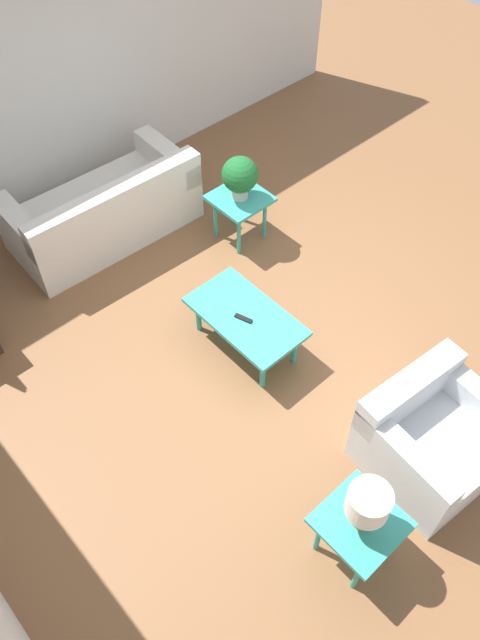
% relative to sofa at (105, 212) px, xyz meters
% --- Properties ---
extents(ground_plane, '(14.00, 14.00, 0.00)m').
position_rel_sofa_xyz_m(ground_plane, '(-2.22, -0.37, -0.30)').
color(ground_plane, brown).
extents(wall_right, '(0.12, 7.20, 2.70)m').
position_rel_sofa_xyz_m(wall_right, '(0.84, -0.37, 1.05)').
color(wall_right, silver).
rests_on(wall_right, ground_plane).
extents(sofa, '(0.99, 1.91, 0.79)m').
position_rel_sofa_xyz_m(sofa, '(0.00, 0.00, 0.00)').
color(sofa, silver).
rests_on(sofa, ground_plane).
extents(armchair, '(0.97, 1.02, 0.76)m').
position_rel_sofa_xyz_m(armchair, '(-3.80, -0.35, 0.01)').
color(armchair, silver).
rests_on(armchair, ground_plane).
extents(coffee_table, '(1.03, 0.58, 0.41)m').
position_rel_sofa_xyz_m(coffee_table, '(-2.04, -0.07, 0.07)').
color(coffee_table, teal).
rests_on(coffee_table, ground_plane).
extents(side_table_plant, '(0.53, 0.53, 0.52)m').
position_rel_sofa_xyz_m(side_table_plant, '(-0.95, -0.99, 0.14)').
color(side_table_plant, teal).
rests_on(side_table_plant, ground_plane).
extents(side_table_lamp, '(0.53, 0.53, 0.52)m').
position_rel_sofa_xyz_m(side_table_lamp, '(-3.90, 0.62, 0.14)').
color(side_table_lamp, teal).
rests_on(side_table_lamp, ground_plane).
extents(potted_plant, '(0.35, 0.35, 0.45)m').
position_rel_sofa_xyz_m(potted_plant, '(-0.95, -0.99, 0.48)').
color(potted_plant, '#B2ADA3').
rests_on(potted_plant, side_table_plant).
extents(table_lamp, '(0.28, 0.28, 0.41)m').
position_rel_sofa_xyz_m(table_lamp, '(-3.90, 0.62, 0.49)').
color(table_lamp, '#997F4C').
rests_on(table_lamp, side_table_lamp).
extents(remote_control, '(0.16, 0.09, 0.02)m').
position_rel_sofa_xyz_m(remote_control, '(-2.06, -0.02, 0.13)').
color(remote_control, black).
rests_on(remote_control, coffee_table).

